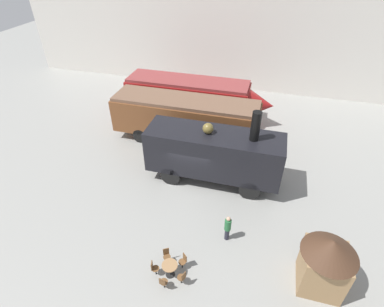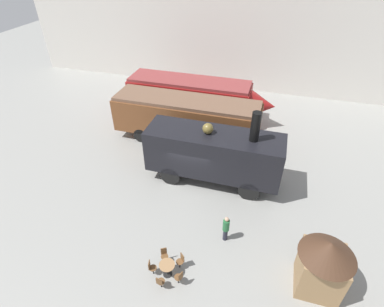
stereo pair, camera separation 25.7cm
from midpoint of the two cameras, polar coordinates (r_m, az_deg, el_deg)
The scene contains 13 objects.
ground_plane at distance 19.26m, azimuth 0.15°, elevation -5.64°, with size 80.00×80.00×0.00m, color gray.
backdrop_wall at distance 30.62m, azimuth 8.80°, elevation 20.01°, with size 44.00×0.15×9.00m.
streamlined_locomotive at distance 25.31m, azimuth 1.34°, elevation 10.91°, with size 12.11×2.83×3.36m.
passenger_coach_wooden at distance 22.26m, azimuth -0.71°, elevation 7.16°, with size 10.74×2.85×3.39m.
steam_locomotive at distance 18.24m, azimuth 4.59°, elevation 0.20°, with size 8.20×2.48×5.24m.
cafe_table_near at distance 14.69m, azimuth -4.22°, elevation -20.79°, with size 0.74×0.74×0.75m.
cafe_chair_0 at distance 14.92m, azimuth -1.59°, elevation -19.63°, with size 0.40×0.41×0.87m.
cafe_chair_1 at distance 15.14m, azimuth -4.80°, elevation -18.59°, with size 0.39×0.40×0.87m.
cafe_chair_2 at distance 14.82m, azimuth -7.25°, elevation -20.65°, with size 0.38×0.36×0.87m.
cafe_chair_3 at distance 14.39m, azimuth -5.55°, elevation -23.16°, with size 0.36×0.36×0.87m.
cafe_chair_4 at distance 14.45m, azimuth -1.88°, elevation -22.48°, with size 0.40×0.38×0.87m.
visitor_person at distance 15.70m, azimuth 6.95°, elevation -13.87°, with size 0.34×0.34×1.62m.
ticket_kiosk at distance 14.58m, azimuth 24.25°, elevation -18.53°, with size 2.34×2.34×3.00m.
Camera 2 is at (4.12, -13.73, 12.86)m, focal length 28.00 mm.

